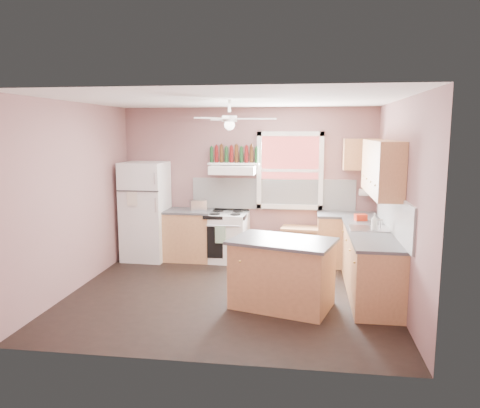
# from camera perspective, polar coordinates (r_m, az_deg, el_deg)

# --- Properties ---
(floor) EXTENTS (4.50, 4.50, 0.00)m
(floor) POSITION_cam_1_polar(r_m,az_deg,el_deg) (6.76, -1.22, -10.91)
(floor) COLOR black
(floor) RESTS_ON ground
(ceiling) EXTENTS (4.50, 4.50, 0.00)m
(ceiling) POSITION_cam_1_polar(r_m,az_deg,el_deg) (6.37, -1.30, 12.59)
(ceiling) COLOR white
(ceiling) RESTS_ON ground
(wall_back) EXTENTS (4.50, 0.05, 2.70)m
(wall_back) POSITION_cam_1_polar(r_m,az_deg,el_deg) (8.41, 0.97, 2.49)
(wall_back) COLOR #855C5A
(wall_back) RESTS_ON ground
(wall_right) EXTENTS (0.05, 4.00, 2.70)m
(wall_right) POSITION_cam_1_polar(r_m,az_deg,el_deg) (6.46, 19.07, 0.05)
(wall_right) COLOR #855C5A
(wall_right) RESTS_ON ground
(wall_left) EXTENTS (0.05, 4.00, 2.70)m
(wall_left) POSITION_cam_1_polar(r_m,az_deg,el_deg) (7.15, -19.56, 0.84)
(wall_left) COLOR #855C5A
(wall_left) RESTS_ON ground
(backsplash_back) EXTENTS (2.90, 0.03, 0.55)m
(backsplash_back) POSITION_cam_1_polar(r_m,az_deg,el_deg) (8.35, 4.00, 1.21)
(backsplash_back) COLOR white
(backsplash_back) RESTS_ON wall_back
(backsplash_right) EXTENTS (0.03, 2.60, 0.55)m
(backsplash_right) POSITION_cam_1_polar(r_m,az_deg,el_deg) (6.77, 18.19, -1.02)
(backsplash_right) COLOR white
(backsplash_right) RESTS_ON wall_right
(window_view) EXTENTS (1.00, 0.02, 1.20)m
(window_view) POSITION_cam_1_polar(r_m,az_deg,el_deg) (8.29, 6.11, 4.08)
(window_view) COLOR maroon
(window_view) RESTS_ON wall_back
(window_frame) EXTENTS (1.16, 0.07, 1.36)m
(window_frame) POSITION_cam_1_polar(r_m,az_deg,el_deg) (8.26, 6.10, 4.07)
(window_frame) COLOR white
(window_frame) RESTS_ON wall_back
(refrigerator) EXTENTS (0.76, 0.74, 1.75)m
(refrigerator) POSITION_cam_1_polar(r_m,az_deg,el_deg) (8.51, -11.43, -0.86)
(refrigerator) COLOR white
(refrigerator) RESTS_ON floor
(base_cabinet_left) EXTENTS (0.90, 0.60, 0.86)m
(base_cabinet_left) POSITION_cam_1_polar(r_m,az_deg,el_deg) (8.45, -6.49, -3.87)
(base_cabinet_left) COLOR #A56F44
(base_cabinet_left) RESTS_ON floor
(counter_left) EXTENTS (0.92, 0.62, 0.04)m
(counter_left) POSITION_cam_1_polar(r_m,az_deg,el_deg) (8.36, -6.54, -0.86)
(counter_left) COLOR #3F3F41
(counter_left) RESTS_ON base_cabinet_left
(toaster) EXTENTS (0.32, 0.26, 0.18)m
(toaster) POSITION_cam_1_polar(r_m,az_deg,el_deg) (8.30, -5.13, -0.14)
(toaster) COLOR silver
(toaster) RESTS_ON counter_left
(stove) EXTENTS (0.76, 0.69, 0.86)m
(stove) POSITION_cam_1_polar(r_m,az_deg,el_deg) (8.30, -1.64, -4.05)
(stove) COLOR white
(stove) RESTS_ON floor
(range_hood) EXTENTS (0.78, 0.50, 0.14)m
(range_hood) POSITION_cam_1_polar(r_m,az_deg,el_deg) (8.15, -0.87, 4.19)
(range_hood) COLOR white
(range_hood) RESTS_ON wall_back
(bottle_shelf) EXTENTS (0.90, 0.26, 0.03)m
(bottle_shelf) POSITION_cam_1_polar(r_m,az_deg,el_deg) (8.26, -0.74, 4.95)
(bottle_shelf) COLOR white
(bottle_shelf) RESTS_ON range_hood
(cart) EXTENTS (0.67, 0.48, 0.64)m
(cart) POSITION_cam_1_polar(r_m,az_deg,el_deg) (8.26, 7.29, -4.98)
(cart) COLOR #A56F44
(cart) RESTS_ON floor
(base_cabinet_corner) EXTENTS (1.00, 0.60, 0.86)m
(base_cabinet_corner) POSITION_cam_1_polar(r_m,az_deg,el_deg) (8.22, 12.91, -4.40)
(base_cabinet_corner) COLOR #A56F44
(base_cabinet_corner) RESTS_ON floor
(base_cabinet_right) EXTENTS (0.60, 2.20, 0.86)m
(base_cabinet_right) POSITION_cam_1_polar(r_m,az_deg,el_deg) (6.89, 15.54, -7.09)
(base_cabinet_right) COLOR #A56F44
(base_cabinet_right) RESTS_ON floor
(counter_corner) EXTENTS (1.02, 0.62, 0.04)m
(counter_corner) POSITION_cam_1_polar(r_m,az_deg,el_deg) (8.13, 13.02, -1.31)
(counter_corner) COLOR #3F3F41
(counter_corner) RESTS_ON base_cabinet_corner
(counter_right) EXTENTS (0.62, 2.22, 0.04)m
(counter_right) POSITION_cam_1_polar(r_m,az_deg,el_deg) (6.78, 15.61, -3.43)
(counter_right) COLOR #3F3F41
(counter_right) RESTS_ON base_cabinet_right
(sink) EXTENTS (0.55, 0.45, 0.03)m
(sink) POSITION_cam_1_polar(r_m,az_deg,el_deg) (6.97, 15.40, -2.96)
(sink) COLOR silver
(sink) RESTS_ON counter_right
(faucet) EXTENTS (0.03, 0.03, 0.14)m
(faucet) POSITION_cam_1_polar(r_m,az_deg,el_deg) (6.98, 16.73, -2.38)
(faucet) COLOR silver
(faucet) RESTS_ON sink
(upper_cabinet_right) EXTENTS (0.33, 1.80, 0.76)m
(upper_cabinet_right) POSITION_cam_1_polar(r_m,az_deg,el_deg) (6.87, 16.87, 4.27)
(upper_cabinet_right) COLOR #A56F44
(upper_cabinet_right) RESTS_ON wall_right
(upper_cabinet_corner) EXTENTS (0.60, 0.33, 0.52)m
(upper_cabinet_corner) POSITION_cam_1_polar(r_m,az_deg,el_deg) (8.16, 14.60, 5.88)
(upper_cabinet_corner) COLOR #A56F44
(upper_cabinet_corner) RESTS_ON wall_back
(paper_towel) EXTENTS (0.26, 0.12, 0.12)m
(paper_towel) POSITION_cam_1_polar(r_m,az_deg,el_deg) (8.26, 15.22, 1.36)
(paper_towel) COLOR white
(paper_towel) RESTS_ON wall_back
(island) EXTENTS (1.40, 1.09, 0.86)m
(island) POSITION_cam_1_polar(r_m,az_deg,el_deg) (6.20, 5.15, -8.58)
(island) COLOR #A56F44
(island) RESTS_ON floor
(island_top) EXTENTS (1.49, 1.18, 0.04)m
(island_top) POSITION_cam_1_polar(r_m,az_deg,el_deg) (6.08, 5.21, -4.53)
(island_top) COLOR #3F3F41
(island_top) RESTS_ON island
(ceiling_fan_hub) EXTENTS (0.20, 0.20, 0.08)m
(ceiling_fan_hub) POSITION_cam_1_polar(r_m,az_deg,el_deg) (6.36, -1.29, 10.35)
(ceiling_fan_hub) COLOR white
(ceiling_fan_hub) RESTS_ON ceiling
(soap_bottle) EXTENTS (0.11, 0.11, 0.24)m
(soap_bottle) POSITION_cam_1_polar(r_m,az_deg,el_deg) (6.86, 16.06, -2.12)
(soap_bottle) COLOR silver
(soap_bottle) RESTS_ON counter_right
(red_caddy) EXTENTS (0.20, 0.16, 0.10)m
(red_caddy) POSITION_cam_1_polar(r_m,az_deg,el_deg) (7.56, 14.50, -1.59)
(red_caddy) COLOR red
(red_caddy) RESTS_ON counter_right
(wine_bottles) EXTENTS (0.86, 0.06, 0.31)m
(wine_bottles) POSITION_cam_1_polar(r_m,az_deg,el_deg) (8.25, -0.74, 6.05)
(wine_bottles) COLOR #143819
(wine_bottles) RESTS_ON bottle_shelf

